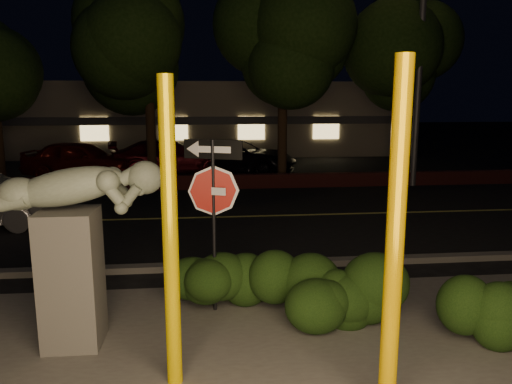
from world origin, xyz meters
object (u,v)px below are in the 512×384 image
signpost (213,191)px  parked_car_darkred (170,157)px  yellow_pole_right (395,247)px  parked_car_red (80,159)px  parked_car_dark (237,157)px  yellow_pole_left (170,238)px  sculpture (72,235)px

signpost → parked_car_darkred: bearing=117.2°
parked_car_darkred → yellow_pole_right: bearing=-178.0°
parked_car_red → parked_car_dark: parked_car_red is taller
yellow_pole_left → signpost: size_ratio=1.32×
sculpture → parked_car_red: size_ratio=0.55×
yellow_pole_left → signpost: bearing=75.2°
signpost → sculpture: signpost is taller
parked_car_darkred → sculpture: bearing=169.9°
yellow_pole_left → parked_car_darkred: yellow_pole_left is taller
sculpture → parked_car_darkred: (0.31, 14.70, -0.78)m
parked_car_darkred → parked_car_dark: size_ratio=0.98×
parked_car_dark → parked_car_darkred: bearing=112.4°
sculpture → parked_car_dark: 15.12m
parked_car_red → sculpture: bearing=-157.0°
signpost → parked_car_dark: signpost is taller
yellow_pole_left → signpost: 1.99m
yellow_pole_right → parked_car_red: size_ratio=0.82×
parked_car_red → signpost: bearing=-149.0°
yellow_pole_right → parked_car_red: bearing=112.8°
sculpture → parked_car_darkred: bearing=89.5°
yellow_pole_left → signpost: yellow_pole_left is taller
yellow_pole_right → sculpture: (-3.50, 1.89, -0.31)m
yellow_pole_left → parked_car_dark: bearing=83.5°
yellow_pole_left → sculpture: yellow_pole_left is taller
sculpture → signpost: bearing=25.8°
parked_car_red → yellow_pole_right: bearing=-147.1°
yellow_pole_left → yellow_pole_right: (2.19, -0.82, 0.08)m
yellow_pole_left → signpost: (0.51, 1.92, 0.13)m
sculpture → parked_car_red: bearing=103.6°
signpost → parked_car_dark: (1.30, 13.92, -1.16)m
signpost → parked_car_red: (-5.04, 13.28, -1.11)m
yellow_pole_right → parked_car_darkred: bearing=100.9°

